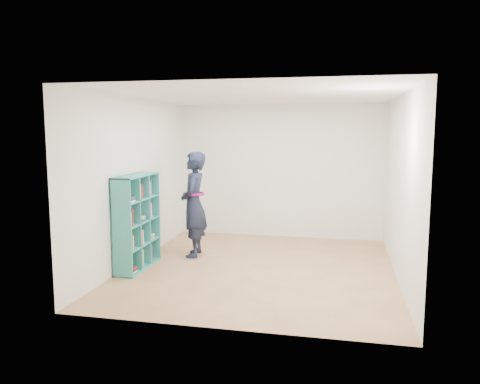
# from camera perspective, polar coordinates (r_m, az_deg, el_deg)

# --- Properties ---
(floor) EXTENTS (4.50, 4.50, 0.00)m
(floor) POSITION_cam_1_polar(r_m,az_deg,el_deg) (7.25, 2.40, -9.28)
(floor) COLOR #9A6846
(floor) RESTS_ON ground
(ceiling) EXTENTS (4.50, 4.50, 0.00)m
(ceiling) POSITION_cam_1_polar(r_m,az_deg,el_deg) (6.95, 2.52, 11.69)
(ceiling) COLOR white
(ceiling) RESTS_ON wall_back
(wall_left) EXTENTS (0.02, 4.50, 2.60)m
(wall_left) POSITION_cam_1_polar(r_m,az_deg,el_deg) (7.58, -12.62, 1.33)
(wall_left) COLOR white
(wall_left) RESTS_ON floor
(wall_right) EXTENTS (0.02, 4.50, 2.60)m
(wall_right) POSITION_cam_1_polar(r_m,az_deg,el_deg) (6.93, 18.98, 0.53)
(wall_right) COLOR white
(wall_right) RESTS_ON floor
(wall_back) EXTENTS (4.00, 0.02, 2.60)m
(wall_back) POSITION_cam_1_polar(r_m,az_deg,el_deg) (9.20, 4.85, 2.55)
(wall_back) COLOR white
(wall_back) RESTS_ON floor
(wall_front) EXTENTS (4.00, 0.02, 2.60)m
(wall_front) POSITION_cam_1_polar(r_m,az_deg,el_deg) (4.80, -2.12, -2.02)
(wall_front) COLOR white
(wall_front) RESTS_ON floor
(bookshelf) EXTENTS (0.31, 1.07, 1.43)m
(bookshelf) POSITION_cam_1_polar(r_m,az_deg,el_deg) (7.28, -12.65, -3.68)
(bookshelf) COLOR teal
(bookshelf) RESTS_ON floor
(person) EXTENTS (0.52, 0.70, 1.75)m
(person) POSITION_cam_1_polar(r_m,az_deg,el_deg) (7.80, -5.66, -1.49)
(person) COLOR black
(person) RESTS_ON floor
(smartphone) EXTENTS (0.03, 0.08, 0.12)m
(smartphone) POSITION_cam_1_polar(r_m,az_deg,el_deg) (7.89, -6.59, -0.56)
(smartphone) COLOR silver
(smartphone) RESTS_ON person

